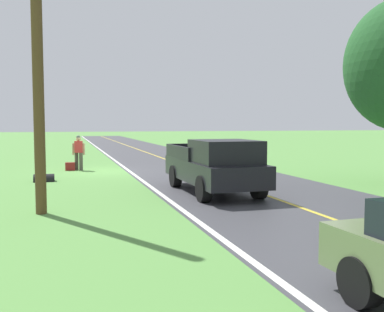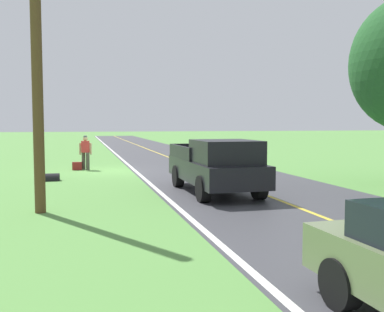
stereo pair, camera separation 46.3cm
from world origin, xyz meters
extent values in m
plane|color=#568E42|center=(0.00, 0.00, 0.00)|extent=(200.00, 200.00, 0.00)
cube|color=#3D3D42|center=(-4.46, 0.00, 0.00)|extent=(6.89, 120.00, 0.00)
cube|color=silver|center=(-1.20, 0.00, 0.01)|extent=(0.16, 117.60, 0.00)
cube|color=gold|center=(-4.46, 0.00, 0.01)|extent=(0.14, 117.60, 0.00)
cylinder|color=#4C473D|center=(1.06, -0.71, 0.44)|extent=(0.18, 0.18, 0.88)
cylinder|color=#4C473D|center=(1.27, -0.96, 0.44)|extent=(0.18, 0.18, 0.88)
cube|color=red|center=(1.16, -0.84, 1.17)|extent=(0.41, 0.28, 0.58)
sphere|color=tan|center=(1.16, -0.84, 1.57)|extent=(0.23, 0.23, 0.23)
sphere|color=#4C564C|center=(1.16, -0.84, 1.65)|extent=(0.20, 0.20, 0.20)
cube|color=#591E19|center=(1.15, -1.03, 1.20)|extent=(0.33, 0.22, 0.44)
cylinder|color=tan|center=(0.91, -0.80, 1.06)|extent=(0.10, 0.10, 0.58)
cylinder|color=tan|center=(1.43, -0.83, 1.06)|extent=(0.10, 0.10, 0.58)
cube|color=maroon|center=(1.59, -0.81, 0.20)|extent=(0.47, 0.23, 0.40)
cube|color=black|center=(-3.00, 7.68, 0.75)|extent=(2.08, 5.43, 0.70)
cube|color=black|center=(-3.02, 8.87, 1.46)|extent=(1.87, 2.19, 0.72)
cube|color=black|center=(-3.02, 8.87, 1.53)|extent=(1.70, 1.32, 0.43)
cube|color=black|center=(-3.92, 6.59, 1.33)|extent=(0.14, 3.03, 0.45)
cube|color=black|center=(-2.05, 6.62, 1.33)|extent=(0.14, 3.03, 0.45)
cube|color=black|center=(-2.96, 5.09, 1.33)|extent=(1.84, 0.13, 0.45)
cylinder|color=black|center=(-3.93, 9.42, 0.40)|extent=(0.31, 0.80, 0.80)
cylinder|color=black|center=(-2.13, 9.45, 0.40)|extent=(0.31, 0.80, 0.80)
cylinder|color=black|center=(-3.88, 6.12, 0.40)|extent=(0.31, 0.80, 0.80)
cylinder|color=black|center=(-2.08, 6.15, 0.40)|extent=(0.31, 0.80, 0.80)
cylinder|color=black|center=(-1.76, 17.27, 0.33)|extent=(0.26, 0.67, 0.66)
cylinder|color=brown|center=(2.46, 9.91, 3.95)|extent=(0.28, 0.28, 7.89)
cylinder|color=black|center=(2.66, 3.18, 0.00)|extent=(0.80, 0.60, 0.60)
camera|label=1|loc=(1.85, 22.02, 2.36)|focal=41.71mm
camera|label=2|loc=(1.40, 22.14, 2.36)|focal=41.71mm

